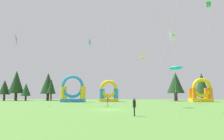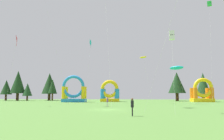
% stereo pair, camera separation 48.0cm
% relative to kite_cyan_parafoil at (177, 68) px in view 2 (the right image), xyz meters
% --- Properties ---
extents(ground_plane, '(120.00, 120.00, 0.00)m').
position_rel_kite_cyan_parafoil_xyz_m(ground_plane, '(-14.10, -20.48, -8.18)').
color(ground_plane, '#548438').
extents(kite_cyan_parafoil, '(3.49, 2.89, 8.80)m').
position_rel_kite_cyan_parafoil_xyz_m(kite_cyan_parafoil, '(0.00, 0.00, 0.00)').
color(kite_cyan_parafoil, '#19B7CC').
rests_on(kite_cyan_parafoil, ground_plane).
extents(kite_red_diamond, '(1.24, 2.62, 13.59)m').
position_rel_kite_cyan_parafoil_xyz_m(kite_red_diamond, '(-32.84, -10.41, 4.74)').
color(kite_red_diamond, red).
rests_on(kite_red_diamond, ground_plane).
extents(kite_teal_diamond, '(1.43, 2.97, 16.21)m').
position_rel_kite_cyan_parafoil_xyz_m(kite_teal_diamond, '(-20.65, 5.09, 7.28)').
color(kite_teal_diamond, '#0C7F7A').
rests_on(kite_teal_diamond, ground_plane).
extents(kite_green_box, '(1.87, 3.58, 22.05)m').
position_rel_kite_cyan_parafoil_xyz_m(kite_green_box, '(6.50, -4.20, 13.36)').
color(kite_green_box, green).
rests_on(kite_green_box, ground_plane).
extents(kite_yellow_parafoil, '(3.14, 0.92, 11.80)m').
position_rel_kite_cyan_parafoil_xyz_m(kite_yellow_parafoil, '(-7.27, 4.41, 3.21)').
color(kite_yellow_parafoil, yellow).
rests_on(kite_yellow_parafoil, ground_plane).
extents(kite_white_box, '(0.95, 4.00, 10.17)m').
position_rel_kite_cyan_parafoil_xyz_m(kite_white_box, '(-5.60, -24.58, 1.42)').
color(kite_white_box, white).
rests_on(kite_white_box, ground_plane).
extents(person_near_camera, '(0.31, 0.31, 1.82)m').
position_rel_kite_cyan_parafoil_xyz_m(person_near_camera, '(-10.76, -29.84, -7.09)').
color(person_near_camera, black).
rests_on(person_near_camera, ground_plane).
extents(person_left_edge, '(0.33, 0.33, 1.66)m').
position_rel_kite_cyan_parafoil_xyz_m(person_left_edge, '(-14.78, -12.94, -7.19)').
color(person_left_edge, silver).
rests_on(person_left_edge, ground_plane).
extents(inflatable_orange_dome, '(5.61, 4.39, 6.57)m').
position_rel_kite_cyan_parafoil_xyz_m(inflatable_orange_dome, '(9.38, 12.19, -5.83)').
color(inflatable_orange_dome, yellow).
rests_on(inflatable_orange_dome, ground_plane).
extents(inflatable_blue_arch, '(6.27, 3.53, 7.21)m').
position_rel_kite_cyan_parafoil_xyz_m(inflatable_blue_arch, '(-25.75, 8.24, -5.54)').
color(inflatable_blue_arch, '#268CD8').
rests_on(inflatable_blue_arch, ground_plane).
extents(inflatable_red_slide, '(5.27, 4.28, 6.15)m').
position_rel_kite_cyan_parafoil_xyz_m(inflatable_red_slide, '(-16.34, 12.84, -5.97)').
color(inflatable_red_slide, yellow).
rests_on(inflatable_red_slide, ground_plane).
extents(tree_row_1, '(3.66, 3.66, 6.80)m').
position_rel_kite_cyan_parafoil_xyz_m(tree_row_1, '(-51.25, 20.36, -3.81)').
color(tree_row_1, '#4C331E').
rests_on(tree_row_1, ground_plane).
extents(tree_row_2, '(4.94, 4.94, 9.89)m').
position_rel_kite_cyan_parafoil_xyz_m(tree_row_2, '(-47.55, 20.79, -2.09)').
color(tree_row_2, '#4C331E').
rests_on(tree_row_2, ground_plane).
extents(tree_row_3, '(3.13, 3.13, 5.67)m').
position_rel_kite_cyan_parafoil_xyz_m(tree_row_3, '(-43.89, 20.03, -4.60)').
color(tree_row_3, '#4C331E').
rests_on(tree_row_3, ground_plane).
extents(tree_row_4, '(5.08, 5.08, 9.25)m').
position_rel_kite_cyan_parafoil_xyz_m(tree_row_4, '(-37.61, 22.97, -2.48)').
color(tree_row_4, '#4C331E').
rests_on(tree_row_4, ground_plane).
extents(tree_row_5, '(2.87, 2.87, 7.02)m').
position_rel_kite_cyan_parafoil_xyz_m(tree_row_5, '(-35.84, 20.93, -3.52)').
color(tree_row_5, '#4C331E').
rests_on(tree_row_5, ground_plane).
extents(tree_row_6, '(5.40, 5.40, 8.97)m').
position_rel_kite_cyan_parafoil_xyz_m(tree_row_6, '(4.14, 20.09, -2.52)').
color(tree_row_6, '#4C331E').
rests_on(tree_row_6, ground_plane).
extents(tree_row_7, '(4.31, 4.31, 8.79)m').
position_rel_kite_cyan_parafoil_xyz_m(tree_row_7, '(12.19, 20.14, -2.78)').
color(tree_row_7, '#4C331E').
rests_on(tree_row_7, ground_plane).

